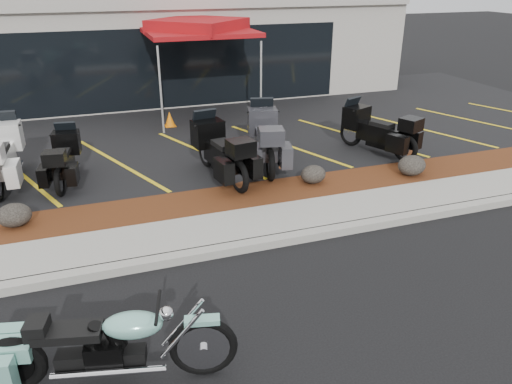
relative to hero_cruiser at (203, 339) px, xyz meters
name	(u,v)px	position (x,y,z in m)	size (l,w,h in m)	color
ground	(291,271)	(1.87, 1.74, -0.54)	(90.00, 90.00, 0.00)	black
curb	(272,241)	(1.87, 2.64, -0.46)	(24.00, 0.25, 0.15)	gray
sidewalk	(258,224)	(1.87, 3.34, -0.46)	(24.00, 1.20, 0.15)	gray
mulch_bed	(239,199)	(1.87, 4.54, -0.46)	(24.00, 1.20, 0.16)	#3E1D0E
upper_lot	(186,129)	(1.87, 9.94, -0.46)	(26.00, 9.60, 0.15)	black
dealership_building	(150,39)	(1.87, 16.21, 1.47)	(18.00, 8.16, 4.00)	gray
boulder_left	(14,215)	(-2.44, 4.61, -0.16)	(0.61, 0.51, 0.43)	black
boulder_mid	(313,174)	(3.62, 4.66, -0.18)	(0.57, 0.47, 0.40)	black
boulder_right	(412,165)	(5.96, 4.34, -0.14)	(0.66, 0.55, 0.46)	black
hero_cruiser	(203,339)	(0.00, 0.00, 0.00)	(3.05, 0.77, 1.07)	#76B8A9
touring_white	(8,141)	(-2.73, 7.72, 0.33)	(2.47, 0.94, 1.44)	white
touring_black_front	(68,146)	(-1.43, 7.25, 0.21)	(2.04, 0.78, 1.19)	black
touring_black_mid	(206,138)	(1.65, 6.45, 0.32)	(2.43, 0.93, 1.41)	black
touring_grey	(262,126)	(3.22, 6.90, 0.35)	(2.52, 0.96, 1.46)	#303035
touring_black_rear	(352,122)	(5.69, 6.71, 0.28)	(2.28, 0.87, 1.33)	black
traffic_cone	(170,119)	(1.43, 10.15, -0.16)	(0.31, 0.31, 0.45)	orange
popup_canopy	(198,28)	(2.64, 11.02, 2.34)	(3.34, 3.34, 3.00)	silver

